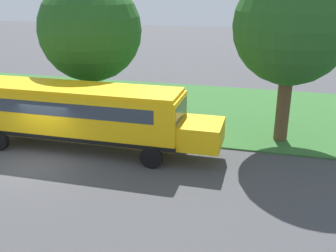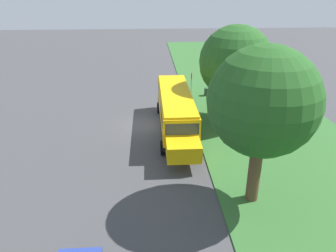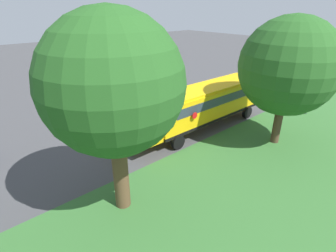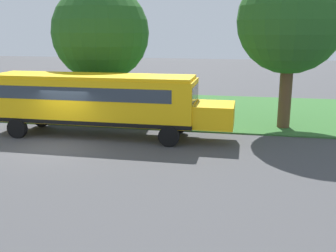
% 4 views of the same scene
% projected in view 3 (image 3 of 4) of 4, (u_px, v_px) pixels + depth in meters
% --- Properties ---
extents(ground_plane, '(120.00, 120.00, 0.00)m').
position_uv_depth(ground_plane, '(193.00, 113.00, 22.79)').
color(ground_plane, '#424244').
extents(grass_verge, '(12.00, 80.00, 0.08)m').
position_uv_depth(grass_verge, '(312.00, 159.00, 15.94)').
color(grass_verge, '#33662D').
rests_on(grass_verge, ground).
extents(school_bus, '(2.84, 12.42, 3.16)m').
position_uv_depth(school_bus, '(205.00, 103.00, 19.60)').
color(school_bus, yellow).
rests_on(school_bus, ground).
extents(oak_tree_beside_bus, '(6.00, 6.00, 8.20)m').
position_uv_depth(oak_tree_beside_bus, '(286.00, 68.00, 15.89)').
color(oak_tree_beside_bus, '#4C3826').
rests_on(oak_tree_beside_bus, ground).
extents(oak_tree_roadside_mid, '(5.62, 5.62, 8.67)m').
position_uv_depth(oak_tree_roadside_mid, '(111.00, 84.00, 9.82)').
color(oak_tree_roadside_mid, brown).
rests_on(oak_tree_roadside_mid, ground).
extents(stop_sign, '(0.08, 0.68, 2.74)m').
position_uv_depth(stop_sign, '(284.00, 91.00, 22.85)').
color(stop_sign, gray).
rests_on(stop_sign, ground).
extents(trash_bin, '(0.56, 0.56, 0.90)m').
position_uv_depth(trash_bin, '(304.00, 109.00, 22.56)').
color(trash_bin, '#2D4C33').
rests_on(trash_bin, ground).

